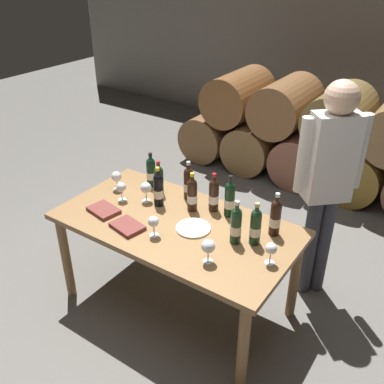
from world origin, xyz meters
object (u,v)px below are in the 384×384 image
Objects in this scene: wine_bottle_8 at (158,189)px; leather_ledger at (127,226)px; wine_bottle_7 at (192,194)px; wine_bottle_4 at (230,199)px; wine_glass_2 at (116,177)px; serving_plate at (193,228)px; wine_glass_5 at (146,188)px; wine_bottle_6 at (236,225)px; wine_glass_4 at (208,247)px; wine_bottle_3 at (275,217)px; sommelier_presenting at (328,175)px; wine_bottle_2 at (159,180)px; wine_bottle_0 at (256,226)px; wine_glass_0 at (121,188)px; wine_glass_3 at (271,249)px; wine_bottle_1 at (214,195)px; dining_table at (176,233)px; tasting_notebook at (104,210)px; wine_bottle_5 at (188,183)px; wine_bottle_9 at (151,172)px; wine_glass_1 at (154,222)px.

leather_ledger is at bearing -88.09° from wine_bottle_8.
wine_bottle_4 is at bearing 18.15° from wine_bottle_7.
wine_glass_2 reaches higher than serving_plate.
wine_bottle_6 is at bearing -5.53° from wine_glass_5.
wine_bottle_8 is at bearing 151.46° from wine_glass_4.
sommelier_presenting reaches higher than wine_bottle_3.
wine_bottle_2 reaches higher than wine_glass_2.
wine_bottle_8 reaches higher than wine_bottle_0.
wine_glass_2 is (-0.15, 0.11, 0.00)m from wine_glass_0.
wine_glass_3 is 0.60m from serving_plate.
wine_bottle_1 reaches higher than wine_glass_2.
wine_bottle_4 is (0.26, 0.29, 0.23)m from dining_table.
wine_bottle_1 reaches higher than wine_bottle_2.
serving_plate is at bearing 26.55° from tasting_notebook.
tasting_notebook and leather_ledger have the same top height.
wine_glass_0 is (-0.40, -0.31, -0.03)m from wine_bottle_5.
wine_bottle_7 is at bearing 47.94° from tasting_notebook.
wine_bottle_1 reaches higher than wine_glass_3.
wine_bottle_5 reaches higher than wine_glass_4.
wine_glass_5 is at bearing -165.33° from wine_bottle_7.
wine_bottle_8 is (-0.87, -0.14, -0.00)m from wine_bottle_3.
leather_ledger is at bearing -70.64° from wine_glass_5.
wine_bottle_5 reaches higher than dining_table.
wine_glass_4 is 0.66m from leather_ledger.
wine_bottle_9 reaches higher than tasting_notebook.
tasting_notebook is (-0.51, -0.19, 0.11)m from dining_table.
sommelier_presenting is at bearing 23.86° from wine_bottle_2.
wine_bottle_8 is 1.10× the size of wine_bottle_9.
wine_bottle_9 reaches higher than wine_bottle_2.
dining_table is 7.08× the size of serving_plate.
wine_glass_1 is (0.32, -0.46, -0.02)m from wine_bottle_2.
dining_table is 0.56m from wine_glass_0.
wine_bottle_3 is 0.99m from wine_glass_5.
serving_plate is (0.81, -0.12, -0.10)m from wine_glass_2.
wine_glass_3 is 0.38m from wine_glass_4.
wine_bottle_0 is 0.92m from wine_bottle_2.
wine_bottle_1 reaches higher than wine_bottle_9.
sommelier_presenting is (1.14, 0.64, 0.17)m from wine_glass_5.
wine_bottle_4 is 2.03× the size of wine_glass_5.
wine_bottle_9 is 1.35m from sommelier_presenting.
wine_glass_4 is (0.94, -0.26, 0.01)m from wine_glass_0.
wine_bottle_3 is 0.28m from wine_bottle_6.
wine_bottle_3 reaches higher than dining_table.
wine_bottle_4 is 0.74m from wine_bottle_9.
wine_glass_0 is at bearing -96.56° from wine_bottle_9.
wine_bottle_7 is 0.61m from wine_glass_4.
wine_bottle_3 reaches higher than wine_glass_2.
wine_bottle_5 reaches higher than serving_plate.
sommelier_presenting is (1.03, 0.63, 0.15)m from wine_bottle_8.
wine_bottle_7 is 0.97m from sommelier_presenting.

